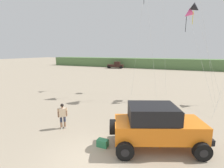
{
  "coord_description": "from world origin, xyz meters",
  "views": [
    {
      "loc": [
        3.68,
        -5.94,
        4.87
      ],
      "look_at": [
        -0.24,
        3.09,
        2.95
      ],
      "focal_mm": 26.68,
      "sensor_mm": 36.0,
      "label": 1
    }
  ],
  "objects": [
    {
      "name": "kite_yellow_diamond",
      "position": [
        4.23,
        12.84,
        8.94
      ],
      "size": [
        3.58,
        2.1,
        9.55
      ],
      "color": "black",
      "rests_on": "ground_plane"
    },
    {
      "name": "kite_orange_streamer",
      "position": [
        3.66,
        13.47,
        8.6
      ],
      "size": [
        3.24,
        4.57,
        9.22
      ],
      "color": "#E04C93",
      "rests_on": "ground_plane"
    },
    {
      "name": "jeep",
      "position": [
        2.64,
        2.18,
        1.2
      ],
      "size": [
        5.0,
        3.85,
        2.26
      ],
      "color": "orange",
      "rests_on": "ground_plane"
    },
    {
      "name": "person_watching",
      "position": [
        -3.19,
        1.99,
        0.94
      ],
      "size": [
        0.48,
        0.47,
        1.67
      ],
      "color": "#8C664C",
      "rests_on": "ground_plane"
    },
    {
      "name": "dune_ridge",
      "position": [
        4.78,
        45.91,
        1.44
      ],
      "size": [
        90.0,
        6.22,
        2.87
      ],
      "primitive_type": "cube",
      "color": "#567A47",
      "rests_on": "ground_plane"
    },
    {
      "name": "distant_pickup",
      "position": [
        -15.1,
        40.21,
        0.94
      ],
      "size": [
        4.86,
        3.1,
        1.98
      ],
      "color": "black",
      "rests_on": "ground_plane"
    },
    {
      "name": "ground_plane",
      "position": [
        0.0,
        0.0,
        0.0
      ],
      "size": [
        220.0,
        220.0,
        0.0
      ],
      "primitive_type": "plane",
      "color": "gray"
    },
    {
      "name": "cooler_box",
      "position": [
        0.07,
        1.13,
        0.19
      ],
      "size": [
        0.56,
        0.36,
        0.38
      ],
      "primitive_type": "cube",
      "rotation": [
        0.0,
        0.0,
        -0.0
      ],
      "color": "#2D7F51",
      "rests_on": "ground_plane"
    }
  ]
}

